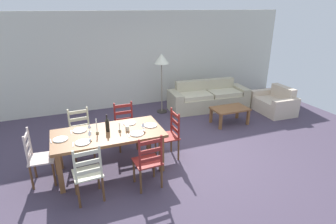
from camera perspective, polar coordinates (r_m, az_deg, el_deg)
The scene contains 32 objects.
ground_plane at distance 5.76m, azimuth 3.07°, elevation -8.41°, with size 9.60×9.60×0.02m, color #463B4E.
wall_far at distance 8.26m, azimuth -6.42°, elevation 10.67°, with size 9.60×0.16×2.70m, color beige.
dining_table at distance 5.00m, azimuth -12.16°, elevation -5.02°, with size 1.90×0.96×0.75m.
dining_chair_near_left at distance 4.40m, azimuth -16.14°, elevation -12.04°, with size 0.45×0.43×0.96m.
dining_chair_near_right at distance 4.53m, azimuth -4.07°, elevation -10.11°, with size 0.44×0.42×0.96m.
dining_chair_far_left at distance 5.72m, azimuth -17.45°, elevation -4.16°, with size 0.44×0.43×0.96m.
dining_chair_far_right at distance 5.85m, azimuth -8.77°, elevation -2.83°, with size 0.42×0.40×0.96m.
dining_chair_head_west at distance 5.11m, azimuth -25.15°, elevation -8.44°, with size 0.43×0.45×0.96m.
dining_chair_head_east at distance 5.38m, azimuth 0.28°, elevation -4.73°, with size 0.40×0.42×0.96m.
dinner_plate_near_left at distance 4.69m, azimuth -17.13°, elevation -6.00°, with size 0.24×0.24×0.02m, color white.
fork_near_left at distance 4.69m, azimuth -18.94°, elevation -6.31°, with size 0.02×0.17×0.01m, color silver.
dinner_plate_near_right at distance 4.81m, azimuth -6.43°, elevation -4.43°, with size 0.24×0.24×0.02m, color white.
fork_near_right at distance 4.79m, azimuth -8.17°, elevation -4.76°, with size 0.02×0.17×0.01m, color silver.
dinner_plate_far_left at distance 5.15m, azimuth -17.66°, elevation -3.61°, with size 0.24×0.24×0.02m, color white.
fork_far_left at distance 5.15m, azimuth -19.31°, elevation -3.89°, with size 0.02×0.17×0.01m, color silver.
dinner_plate_far_right at distance 5.26m, azimuth -7.90°, elevation -2.23°, with size 0.24×0.24×0.02m, color white.
fork_far_right at distance 5.23m, azimuth -9.48°, elevation -2.52°, with size 0.02×0.17×0.01m, color silver.
dinner_plate_head_west at distance 4.92m, azimuth -21.23°, elevation -5.26°, with size 0.24×0.24×0.02m, color white.
fork_head_west at distance 4.93m, azimuth -22.96°, elevation -5.55°, with size 0.02×0.17×0.01m, color silver.
dinner_plate_head_east at distance 5.12m, azimuth -3.62°, elevation -2.74°, with size 0.24×0.24×0.02m, color white.
fork_head_east at distance 5.08m, azimuth -5.23°, elevation -3.05°, with size 0.02×0.17×0.01m, color silver.
wine_bottle at distance 4.95m, azimuth -12.36°, elevation -2.67°, with size 0.07×0.07×0.32m.
wine_glass_near_left at distance 4.75m, azimuth -15.82°, elevation -4.17°, with size 0.06×0.06×0.16m.
wine_glass_near_right at distance 4.90m, azimuth -5.13°, elevation -2.62°, with size 0.06×0.06×0.16m.
wine_glass_far_left at distance 5.01m, azimuth -15.88°, elevation -2.81°, with size 0.06×0.06×0.16m.
coffee_cup_primary at distance 4.96m, azimuth -8.38°, elevation -3.30°, with size 0.07×0.07×0.09m, color beige.
candle_tall at distance 4.93m, azimuth -14.40°, elevation -3.48°, with size 0.05×0.05×0.28m.
candle_short at distance 4.94m, azimuth -9.90°, elevation -3.51°, with size 0.05×0.05×0.17m.
couch at distance 8.15m, azimuth 8.15°, elevation 2.77°, with size 2.33×0.96×0.80m.
coffee_table at distance 7.14m, azimuth 12.61°, elevation 0.33°, with size 0.90×0.56×0.42m.
armchair_upholstered at distance 8.36m, azimuth 21.13°, elevation 1.67°, with size 0.85×1.19×0.72m.
standing_lamp at distance 7.48m, azimuth -1.34°, elevation 10.18°, with size 0.40×0.40×1.64m.
Camera 1 is at (-2.12, -4.54, 2.82)m, focal length 29.64 mm.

